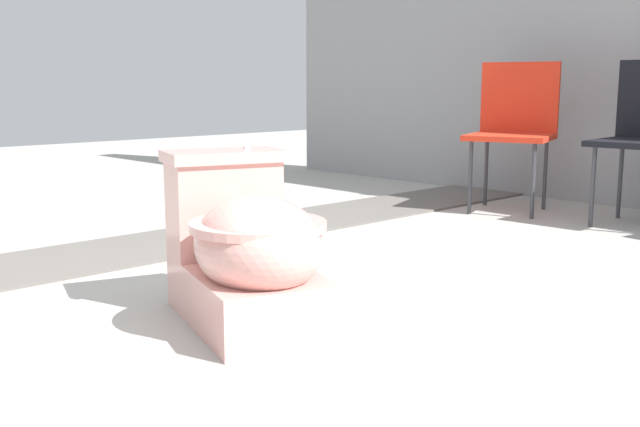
% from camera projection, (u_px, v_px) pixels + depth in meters
% --- Properties ---
extents(ground_plane, '(14.00, 14.00, 0.00)m').
position_uv_depth(ground_plane, '(269.00, 327.00, 2.23)').
color(ground_plane, '#A8A59E').
extents(gravel_strip, '(0.56, 8.00, 0.01)m').
position_uv_depth(gravel_strip, '(186.00, 240.00, 3.42)').
color(gravel_strip, '#605B56').
rests_on(gravel_strip, ground).
extents(toilet, '(0.71, 0.55, 0.52)m').
position_uv_depth(toilet, '(247.00, 252.00, 2.22)').
color(toilet, '#E09E93').
rests_on(toilet, ground).
extents(folding_chair_left, '(0.56, 0.56, 0.83)m').
position_uv_depth(folding_chair_left, '(515.00, 120.00, 4.23)').
color(folding_chair_left, red).
rests_on(folding_chair_left, ground).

